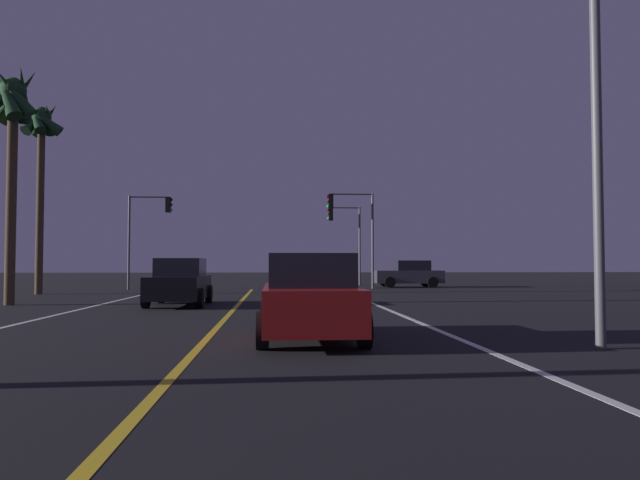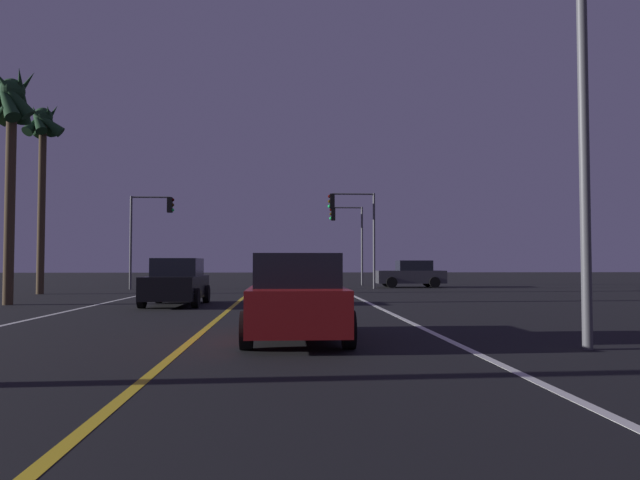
# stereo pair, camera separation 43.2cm
# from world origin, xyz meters

# --- Properties ---
(lane_edge_right) EXTENTS (0.16, 41.50, 0.01)m
(lane_edge_right) POSITION_xyz_m (5.04, 14.75, 0.00)
(lane_edge_right) COLOR silver
(lane_edge_right) RESTS_ON ground
(lane_center_divider) EXTENTS (0.16, 41.50, 0.01)m
(lane_center_divider) POSITION_xyz_m (0.00, 14.75, 0.00)
(lane_center_divider) COLOR gold
(lane_center_divider) RESTS_ON ground
(car_lead_same_lane) EXTENTS (2.02, 4.30, 1.70)m
(car_lead_same_lane) POSITION_xyz_m (2.05, 12.70, 0.82)
(car_lead_same_lane) COLOR black
(car_lead_same_lane) RESTS_ON ground
(car_crossing_side) EXTENTS (4.30, 2.02, 1.70)m
(car_crossing_side) POSITION_xyz_m (9.85, 38.05, 0.82)
(car_crossing_side) COLOR black
(car_crossing_side) RESTS_ON ground
(car_oncoming) EXTENTS (2.02, 4.30, 1.70)m
(car_oncoming) POSITION_xyz_m (-2.09, 22.63, 0.82)
(car_oncoming) COLOR black
(car_oncoming) RESTS_ON ground
(traffic_light_near_right) EXTENTS (2.85, 0.36, 5.73)m
(traffic_light_near_right) POSITION_xyz_m (5.89, 36.00, 4.22)
(traffic_light_near_right) COLOR #4C4C51
(traffic_light_near_right) RESTS_ON ground
(traffic_light_near_left) EXTENTS (2.56, 0.36, 5.46)m
(traffic_light_near_left) POSITION_xyz_m (-6.01, 36.00, 4.02)
(traffic_light_near_left) COLOR #4C4C51
(traffic_light_near_left) RESTS_ON ground
(traffic_light_far_right) EXTENTS (2.34, 0.36, 5.43)m
(traffic_light_far_right) POSITION_xyz_m (6.12, 41.50, 3.99)
(traffic_light_far_right) COLOR #4C4C51
(traffic_light_far_right) RESTS_ON ground
(street_lamp_right_near) EXTENTS (2.24, 0.44, 7.75)m
(street_lamp_right_near) POSITION_xyz_m (6.61, 11.08, 4.94)
(street_lamp_right_near) COLOR #4C4C51
(street_lamp_right_near) RESTS_ON ground
(palm_tree_left_mid) EXTENTS (2.00, 2.13, 8.90)m
(palm_tree_left_mid) POSITION_xyz_m (-8.28, 23.20, 7.01)
(palm_tree_left_mid) COLOR #473826
(palm_tree_left_mid) RESTS_ON ground
(palm_tree_left_far) EXTENTS (2.16, 1.96, 9.62)m
(palm_tree_left_far) POSITION_xyz_m (-10.25, 30.89, 7.69)
(palm_tree_left_far) COLOR #473826
(palm_tree_left_far) RESTS_ON ground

